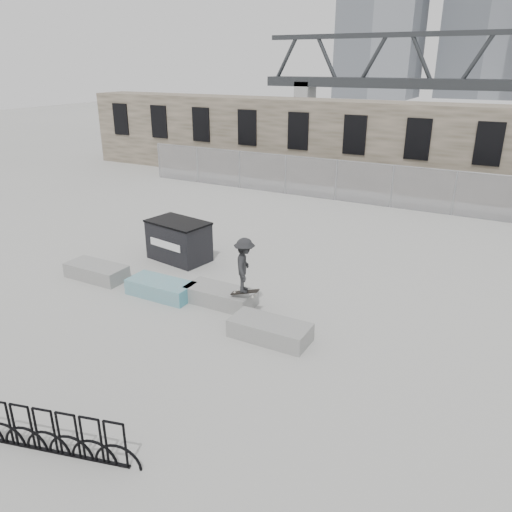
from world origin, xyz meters
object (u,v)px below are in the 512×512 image
(planter_far_left, at_px, (97,271))
(dumpster, at_px, (179,240))
(bike_rack, at_px, (45,431))
(skateboarder, at_px, (245,265))
(planter_center_right, at_px, (220,295))
(planter_offset, at_px, (270,329))
(planter_center_left, at_px, (161,288))

(planter_far_left, bearing_deg, dumpster, 62.68)
(bike_rack, xyz_separation_m, skateboarder, (0.46, 6.18, 0.97))
(planter_center_right, distance_m, bike_rack, 6.39)
(planter_center_right, relative_size, dumpster, 0.88)
(dumpster, distance_m, skateboarder, 4.70)
(planter_far_left, distance_m, bike_rack, 7.71)
(planter_center_right, bearing_deg, planter_offset, -26.54)
(planter_center_right, relative_size, bike_rack, 0.57)
(planter_center_left, distance_m, skateboarder, 2.96)
(planter_center_left, xyz_separation_m, planter_offset, (3.92, -0.67, 0.00))
(planter_center_left, distance_m, planter_center_right, 1.84)
(planter_offset, xyz_separation_m, bike_rack, (-1.67, -5.31, 0.19))
(planter_center_left, xyz_separation_m, bike_rack, (2.26, -5.97, 0.19))
(planter_center_left, bearing_deg, planter_center_right, 12.38)
(planter_center_right, height_order, dumpster, dumpster)
(planter_center_left, height_order, planter_offset, same)
(planter_center_left, bearing_deg, bike_rack, -69.27)
(dumpster, bearing_deg, planter_offset, -22.67)
(planter_offset, bearing_deg, bike_rack, -107.43)
(planter_far_left, distance_m, planter_center_left, 2.59)
(bike_rack, bearing_deg, planter_center_right, 94.12)
(planter_far_left, xyz_separation_m, planter_offset, (6.52, -0.69, 0.00))
(planter_far_left, distance_m, skateboarder, 5.44)
(bike_rack, height_order, skateboarder, skateboarder)
(skateboarder, bearing_deg, planter_far_left, 67.53)
(planter_offset, distance_m, bike_rack, 5.56)
(bike_rack, bearing_deg, planter_center_left, 110.73)
(planter_far_left, bearing_deg, planter_offset, -6.04)
(planter_far_left, height_order, planter_offset, same)
(planter_center_right, distance_m, skateboarder, 1.49)
(planter_center_left, relative_size, bike_rack, 0.57)
(bike_rack, distance_m, skateboarder, 6.27)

